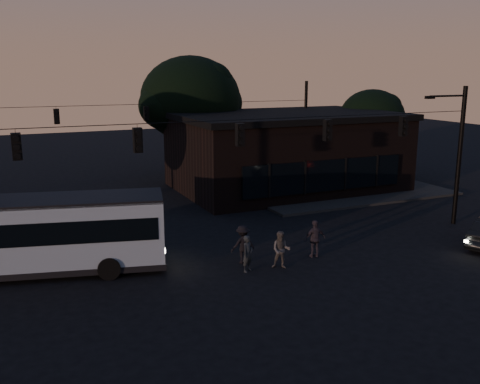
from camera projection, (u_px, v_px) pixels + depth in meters
name	position (u px, v px, depth m)	size (l,w,h in m)	color
ground	(282.00, 287.00, 20.86)	(120.00, 120.00, 0.00)	black
sidewalk_far_right	(335.00, 188.00, 38.11)	(14.00, 10.00, 0.15)	black
building	(286.00, 151.00, 38.08)	(15.40, 10.41, 5.40)	black
tree_behind	(191.00, 99.00, 40.66)	(7.60, 7.60, 9.43)	black
tree_right	(372.00, 117.00, 43.06)	(5.20, 5.20, 6.86)	black
signal_rig_near	(240.00, 160.00, 23.44)	(26.24, 0.30, 7.50)	black
signal_rig_far	(147.00, 130.00, 37.71)	(26.24, 0.30, 7.50)	black
bus	(24.00, 233.00, 21.87)	(11.65, 5.20, 3.20)	#8699AB
pedestrian_a	(248.00, 254.00, 22.38)	(0.57, 0.38, 1.57)	black
pedestrian_b	(281.00, 250.00, 22.75)	(0.79, 0.62, 1.63)	#494543
pedestrian_c	(315.00, 239.00, 24.10)	(1.01, 0.42, 1.73)	#2F2832
pedestrian_d	(243.00, 244.00, 23.36)	(1.10, 0.64, 1.71)	black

